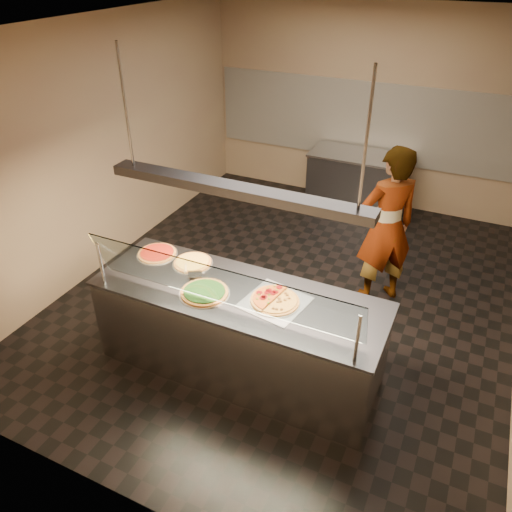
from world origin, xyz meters
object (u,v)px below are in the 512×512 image
at_px(serving_counter, 239,332).
at_px(heat_lamp_housing, 236,190).
at_px(sneeze_guard, 219,286).
at_px(half_pizza_pepperoni, 264,296).
at_px(prep_table, 357,183).
at_px(pizza_cheese, 193,262).
at_px(half_pizza_sausage, 286,303).
at_px(pizza_tomato, 157,253).
at_px(pizza_spatula, 190,270).
at_px(pizza_spinach, 205,292).
at_px(perforated_tray, 275,302).
at_px(worker, 386,227).

distance_m(serving_counter, heat_lamp_housing, 1.48).
distance_m(sneeze_guard, half_pizza_pepperoni, 0.51).
bearing_deg(prep_table, pizza_cheese, -100.86).
bearing_deg(prep_table, half_pizza_sausage, -84.36).
bearing_deg(half_pizza_sausage, pizza_tomato, 171.45).
xyz_separation_m(pizza_tomato, pizza_spatula, (0.48, -0.15, 0.01)).
bearing_deg(sneeze_guard, pizza_spinach, 143.20).
xyz_separation_m(sneeze_guard, pizza_spinach, (-0.27, 0.20, -0.28)).
distance_m(serving_counter, pizza_cheese, 0.83).
relative_size(serving_counter, pizza_spinach, 5.85).
distance_m(perforated_tray, pizza_cheese, 1.02).
height_order(pizza_cheese, prep_table, pizza_cheese).
distance_m(perforated_tray, heat_lamp_housing, 1.08).
bearing_deg(prep_table, sneeze_guard, -91.03).
relative_size(half_pizza_sausage, heat_lamp_housing, 0.20).
bearing_deg(heat_lamp_housing, pizza_cheese, 158.74).
height_order(pizza_spinach, pizza_spatula, pizza_spatula).
xyz_separation_m(half_pizza_pepperoni, pizza_spinach, (-0.52, -0.16, -0.02)).
height_order(serving_counter, worker, worker).
relative_size(half_pizza_pepperoni, prep_table, 0.31).
bearing_deg(serving_counter, perforated_tray, 1.83).
relative_size(serving_counter, pizza_spatula, 10.29).
distance_m(prep_table, heat_lamp_housing, 4.20).
distance_m(sneeze_guard, pizza_tomato, 1.23).
distance_m(pizza_cheese, worker, 2.20).
xyz_separation_m(prep_table, worker, (0.87, -2.15, 0.48)).
distance_m(pizza_cheese, pizza_tomato, 0.42).
distance_m(pizza_cheese, pizza_spatula, 0.17).
bearing_deg(heat_lamp_housing, perforated_tray, 1.83).
relative_size(sneeze_guard, pizza_tomato, 6.04).
xyz_separation_m(pizza_spinach, prep_table, (0.35, 4.07, -0.48)).
bearing_deg(prep_table, pizza_spatula, -99.54).
bearing_deg(half_pizza_sausage, perforated_tray, 179.66).
xyz_separation_m(serving_counter, sneeze_guard, (-0.00, -0.34, 0.76)).
xyz_separation_m(serving_counter, pizza_spinach, (-0.27, -0.14, 0.48)).
height_order(pizza_spatula, heat_lamp_housing, heat_lamp_housing).
xyz_separation_m(pizza_spinach, heat_lamp_housing, (0.27, 0.14, 1.00)).
height_order(sneeze_guard, perforated_tray, sneeze_guard).
xyz_separation_m(perforated_tray, heat_lamp_housing, (-0.36, -0.01, 1.01)).
relative_size(half_pizza_pepperoni, half_pizza_sausage, 1.00).
xyz_separation_m(serving_counter, half_pizza_pepperoni, (0.26, 0.01, 0.50)).
height_order(perforated_tray, half_pizza_pepperoni, half_pizza_pepperoni).
distance_m(pizza_cheese, heat_lamp_housing, 1.21).
distance_m(pizza_spinach, pizza_tomato, 0.87).
xyz_separation_m(pizza_cheese, pizza_spatula, (0.06, -0.15, 0.01)).
xyz_separation_m(serving_counter, prep_table, (0.08, 3.93, 0.00)).
relative_size(half_pizza_sausage, pizza_spatula, 1.73).
height_order(sneeze_guard, worker, worker).
bearing_deg(serving_counter, pizza_cheese, 158.74).
height_order(pizza_spinach, pizza_cheese, pizza_spinach).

